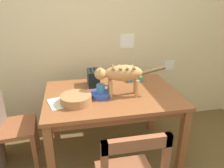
{
  "coord_description": "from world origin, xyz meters",
  "views": [
    {
      "loc": [
        -0.35,
        -0.96,
        1.68
      ],
      "look_at": [
        0.04,
        0.98,
        0.86
      ],
      "focal_mm": 34.87,
      "sensor_mm": 36.0,
      "label": 1
    }
  ],
  "objects_px": {
    "magazine": "(66,102)",
    "book_stack": "(134,78)",
    "wooden_chair_near": "(8,127)",
    "cat": "(121,74)",
    "saucer_bowl": "(101,94)",
    "coffee_mug": "(101,88)",
    "dining_table": "(112,101)",
    "wicker_basket": "(76,99)",
    "toaster": "(93,78)"
  },
  "relations": [
    {
      "from": "dining_table",
      "to": "wicker_basket",
      "type": "xyz_separation_m",
      "value": [
        -0.36,
        -0.15,
        0.13
      ]
    },
    {
      "from": "saucer_bowl",
      "to": "magazine",
      "type": "bearing_deg",
      "value": -170.2
    },
    {
      "from": "saucer_bowl",
      "to": "toaster",
      "type": "height_order",
      "value": "toaster"
    },
    {
      "from": "coffee_mug",
      "to": "wooden_chair_near",
      "type": "xyz_separation_m",
      "value": [
        -0.93,
        0.11,
        -0.38
      ]
    },
    {
      "from": "saucer_bowl",
      "to": "toaster",
      "type": "relative_size",
      "value": 1.07
    },
    {
      "from": "cat",
      "to": "magazine",
      "type": "bearing_deg",
      "value": 100.29
    },
    {
      "from": "cat",
      "to": "wicker_basket",
      "type": "relative_size",
      "value": 2.39
    },
    {
      "from": "coffee_mug",
      "to": "magazine",
      "type": "bearing_deg",
      "value": -170.3
    },
    {
      "from": "coffee_mug",
      "to": "wicker_basket",
      "type": "height_order",
      "value": "coffee_mug"
    },
    {
      "from": "book_stack",
      "to": "toaster",
      "type": "xyz_separation_m",
      "value": [
        -0.48,
        -0.04,
        0.06
      ]
    },
    {
      "from": "cat",
      "to": "magazine",
      "type": "height_order",
      "value": "cat"
    },
    {
      "from": "saucer_bowl",
      "to": "dining_table",
      "type": "bearing_deg",
      "value": 20.15
    },
    {
      "from": "toaster",
      "to": "wooden_chair_near",
      "type": "distance_m",
      "value": 0.99
    },
    {
      "from": "coffee_mug",
      "to": "book_stack",
      "type": "height_order",
      "value": "coffee_mug"
    },
    {
      "from": "wooden_chair_near",
      "to": "cat",
      "type": "bearing_deg",
      "value": 78.35
    },
    {
      "from": "coffee_mug",
      "to": "toaster",
      "type": "relative_size",
      "value": 0.62
    },
    {
      "from": "magazine",
      "to": "book_stack",
      "type": "distance_m",
      "value": 0.88
    },
    {
      "from": "wicker_basket",
      "to": "magazine",
      "type": "bearing_deg",
      "value": 155.72
    },
    {
      "from": "cat",
      "to": "wicker_basket",
      "type": "xyz_separation_m",
      "value": [
        -0.44,
        -0.08,
        -0.18
      ]
    },
    {
      "from": "coffee_mug",
      "to": "wicker_basket",
      "type": "xyz_separation_m",
      "value": [
        -0.25,
        -0.1,
        -0.04
      ]
    },
    {
      "from": "saucer_bowl",
      "to": "book_stack",
      "type": "relative_size",
      "value": 1.27
    },
    {
      "from": "wooden_chair_near",
      "to": "coffee_mug",
      "type": "bearing_deg",
      "value": 78.29
    },
    {
      "from": "book_stack",
      "to": "coffee_mug",
      "type": "bearing_deg",
      "value": -142.61
    },
    {
      "from": "cat",
      "to": "book_stack",
      "type": "xyz_separation_m",
      "value": [
        0.25,
        0.36,
        -0.19
      ]
    },
    {
      "from": "magazine",
      "to": "wooden_chair_near",
      "type": "relative_size",
      "value": 0.32
    },
    {
      "from": "cat",
      "to": "toaster",
      "type": "relative_size",
      "value": 3.38
    },
    {
      "from": "saucer_bowl",
      "to": "wicker_basket",
      "type": "height_order",
      "value": "wicker_basket"
    },
    {
      "from": "wicker_basket",
      "to": "coffee_mug",
      "type": "bearing_deg",
      "value": 22.55
    },
    {
      "from": "dining_table",
      "to": "cat",
      "type": "height_order",
      "value": "cat"
    },
    {
      "from": "book_stack",
      "to": "cat",
      "type": "bearing_deg",
      "value": -124.86
    },
    {
      "from": "toaster",
      "to": "cat",
      "type": "bearing_deg",
      "value": -54.0
    },
    {
      "from": "saucer_bowl",
      "to": "coffee_mug",
      "type": "relative_size",
      "value": 1.74
    },
    {
      "from": "coffee_mug",
      "to": "wicker_basket",
      "type": "distance_m",
      "value": 0.27
    },
    {
      "from": "dining_table",
      "to": "saucer_bowl",
      "type": "height_order",
      "value": "saucer_bowl"
    },
    {
      "from": "coffee_mug",
      "to": "magazine",
      "type": "xyz_separation_m",
      "value": [
        -0.34,
        -0.06,
        -0.08
      ]
    },
    {
      "from": "coffee_mug",
      "to": "book_stack",
      "type": "relative_size",
      "value": 0.73
    },
    {
      "from": "dining_table",
      "to": "wooden_chair_near",
      "type": "bearing_deg",
      "value": 176.34
    },
    {
      "from": "book_stack",
      "to": "wicker_basket",
      "type": "bearing_deg",
      "value": -147.41
    },
    {
      "from": "dining_table",
      "to": "magazine",
      "type": "bearing_deg",
      "value": -167.38
    },
    {
      "from": "book_stack",
      "to": "wooden_chair_near",
      "type": "bearing_deg",
      "value": -170.64
    },
    {
      "from": "coffee_mug",
      "to": "book_stack",
      "type": "bearing_deg",
      "value": 37.39
    },
    {
      "from": "saucer_bowl",
      "to": "toaster",
      "type": "xyz_separation_m",
      "value": [
        -0.04,
        0.3,
        0.07
      ]
    },
    {
      "from": "cat",
      "to": "saucer_bowl",
      "type": "distance_m",
      "value": 0.28
    },
    {
      "from": "coffee_mug",
      "to": "wooden_chair_near",
      "type": "distance_m",
      "value": 1.01
    },
    {
      "from": "magazine",
      "to": "coffee_mug",
      "type": "bearing_deg",
      "value": -6.04
    },
    {
      "from": "cat",
      "to": "wooden_chair_near",
      "type": "height_order",
      "value": "cat"
    },
    {
      "from": "toaster",
      "to": "wooden_chair_near",
      "type": "xyz_separation_m",
      "value": [
        -0.89,
        -0.18,
        -0.39
      ]
    },
    {
      "from": "magazine",
      "to": "book_stack",
      "type": "height_order",
      "value": "book_stack"
    },
    {
      "from": "coffee_mug",
      "to": "dining_table",
      "type": "bearing_deg",
      "value": 20.73
    },
    {
      "from": "cat",
      "to": "toaster",
      "type": "xyz_separation_m",
      "value": [
        -0.23,
        0.32,
        -0.14
      ]
    }
  ]
}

